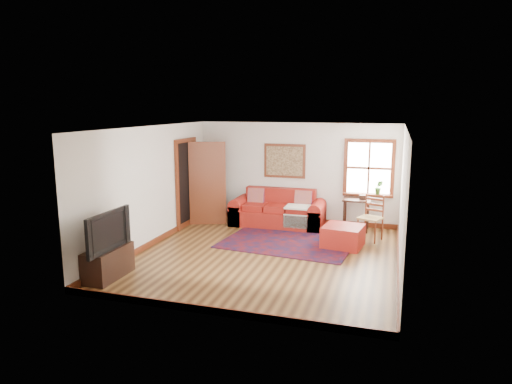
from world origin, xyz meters
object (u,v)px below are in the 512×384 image
(side_table, at_px, (357,204))
(red_ottoman, at_px, (343,236))
(red_leather_sofa, at_px, (278,213))
(ladder_back_chair, at_px, (372,216))
(media_cabinet, at_px, (108,263))

(side_table, bearing_deg, red_ottoman, -96.13)
(red_leather_sofa, xyz_separation_m, ladder_back_chair, (2.26, -0.60, 0.24))
(media_cabinet, bearing_deg, red_leather_sofa, 65.66)
(red_leather_sofa, height_order, media_cabinet, red_leather_sofa)
(red_ottoman, distance_m, media_cabinet, 4.68)
(red_leather_sofa, distance_m, side_table, 1.91)
(red_ottoman, bearing_deg, red_leather_sofa, 151.13)
(side_table, height_order, ladder_back_chair, ladder_back_chair)
(ladder_back_chair, relative_size, media_cabinet, 1.03)
(red_ottoman, relative_size, media_cabinet, 0.81)
(red_leather_sofa, relative_size, side_table, 2.99)
(media_cabinet, bearing_deg, side_table, 48.67)
(red_leather_sofa, bearing_deg, side_table, 2.17)
(red_ottoman, bearing_deg, ladder_back_chair, 61.10)
(ladder_back_chair, bearing_deg, red_leather_sofa, 165.24)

